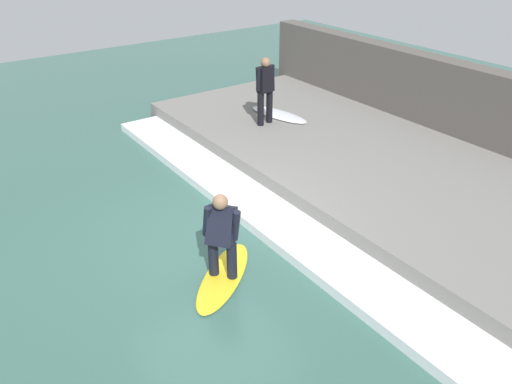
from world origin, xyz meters
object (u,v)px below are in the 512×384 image
surfer_riding (222,233)px  surfboard_waiting_near (279,115)px  surfboard_riding (223,276)px  surfer_waiting_near (265,87)px

surfer_riding → surfboard_waiting_near: surfer_riding is taller
surfboard_riding → surfer_waiting_near: (3.52, 3.73, 1.25)m
surfboard_riding → surfboard_waiting_near: size_ratio=0.96×
surfboard_riding → surfboard_waiting_near: (4.09, 3.94, 0.43)m
surfboard_riding → surfer_waiting_near: size_ratio=1.09×
surfboard_riding → surfboard_waiting_near: surfboard_waiting_near is taller
surfboard_waiting_near → surfer_waiting_near: bearing=-159.7°
surfer_waiting_near → surfboard_waiting_near: size_ratio=0.89×
surfer_waiting_near → surfboard_waiting_near: surfer_waiting_near is taller
surfer_riding → surfer_waiting_near: bearing=46.7°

